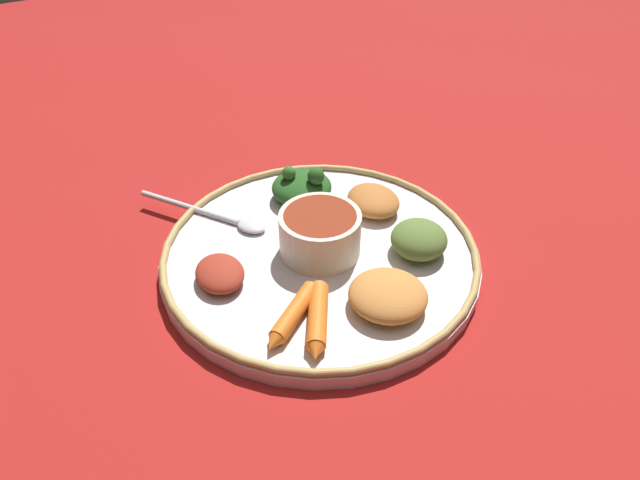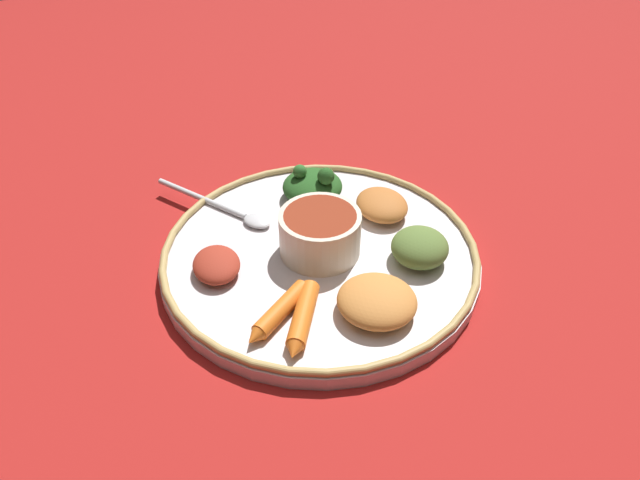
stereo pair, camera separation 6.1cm
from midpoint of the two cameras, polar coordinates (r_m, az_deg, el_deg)
name	(u,v)px [view 1 (the left image)]	position (r m, az deg, el deg)	size (l,w,h in m)	color
ground_plane	(320,261)	(0.63, -2.77, -2.25)	(2.40, 2.40, 0.00)	maroon
platter	(320,256)	(0.62, -2.80, -1.73)	(0.34, 0.34, 0.02)	silver
platter_rim	(320,249)	(0.62, -2.83, -0.98)	(0.34, 0.34, 0.01)	tan
center_bowl	(320,232)	(0.60, -2.89, 0.68)	(0.09, 0.09, 0.05)	beige
spoon	(221,217)	(0.68, -12.45, 2.17)	(0.10, 0.16, 0.01)	silver
greens_pile	(302,187)	(0.69, -4.35, 5.25)	(0.08, 0.07, 0.05)	#23511E
carrot_near_spoon	(292,316)	(0.54, -6.10, -7.71)	(0.08, 0.06, 0.02)	orange
carrot_outer	(317,320)	(0.53, -3.57, -8.14)	(0.07, 0.09, 0.02)	orange
mound_collards	(419,239)	(0.61, 7.07, -0.03)	(0.06, 0.06, 0.03)	#567033
mound_chickpea	(373,201)	(0.67, 2.77, 3.86)	(0.07, 0.06, 0.02)	#B2662D
mound_squash	(388,295)	(0.55, 3.65, -5.66)	(0.07, 0.08, 0.03)	#C67A38
mound_beet	(220,273)	(0.59, -12.92, -3.39)	(0.06, 0.05, 0.02)	maroon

